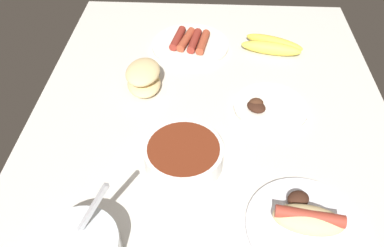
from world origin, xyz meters
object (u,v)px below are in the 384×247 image
at_px(bread_stack, 143,78).
at_px(plate_hotdog_assembled, 306,223).
at_px(plate_sausages, 190,43).
at_px(plate_grilled_meat, 268,107).
at_px(banana_bunch, 272,46).
at_px(bowl_chili, 184,155).

bearing_deg(bread_stack, plate_hotdog_assembled, -137.68).
bearing_deg(plate_sausages, bread_stack, 151.63).
distance_m(plate_grilled_meat, banana_bunch, 0.26).
height_order(bowl_chili, plate_hotdog_assembled, plate_hotdog_assembled).
xyz_separation_m(bread_stack, plate_hotdog_assembled, (-0.40, -0.36, -0.02)).
distance_m(plate_grilled_meat, plate_sausages, 0.35).
relative_size(banana_bunch, bowl_chili, 1.10).
relative_size(plate_sausages, bowl_chili, 1.36).
distance_m(plate_sausages, bowl_chili, 0.46).
xyz_separation_m(plate_grilled_meat, banana_bunch, (0.26, -0.03, 0.01)).
bearing_deg(plate_hotdog_assembled, plate_sausages, 22.54).
distance_m(plate_sausages, bread_stack, 0.24).
relative_size(banana_bunch, plate_sausages, 0.81).
height_order(plate_grilled_meat, plate_hotdog_assembled, plate_hotdog_assembled).
bearing_deg(plate_sausages, plate_hotdog_assembled, -157.46).
distance_m(plate_grilled_meat, plate_hotdog_assembled, 0.34).
xyz_separation_m(banana_bunch, plate_hotdog_assembled, (-0.60, -0.00, -0.00)).
relative_size(plate_grilled_meat, bowl_chili, 1.08).
relative_size(banana_bunch, plate_hotdog_assembled, 0.84).
bearing_deg(banana_bunch, plate_sausages, 87.16).
bearing_deg(plate_sausages, banana_bunch, -92.84).
height_order(bowl_chili, bread_stack, bread_stack).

